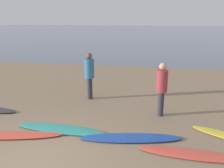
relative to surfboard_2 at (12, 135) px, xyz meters
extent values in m
cube|color=#8C7559|center=(1.15, 8.74, -0.14)|extent=(120.00, 120.00, 0.20)
cube|color=slate|center=(1.15, 60.24, -0.04)|extent=(140.00, 100.00, 0.01)
ellipsoid|color=#D84C38|center=(0.00, 0.00, 0.00)|extent=(2.69, 1.03, 0.08)
ellipsoid|color=teal|center=(1.11, 0.61, -0.01)|extent=(2.67, 0.75, 0.07)
ellipsoid|color=#1E479E|center=(3.11, 0.43, 0.00)|extent=(2.70, 1.00, 0.08)
ellipsoid|color=#D84C38|center=(4.54, -0.07, -0.01)|extent=(2.43, 0.63, 0.07)
cylinder|color=#2D2D38|center=(1.18, 3.41, 0.38)|extent=(0.20, 0.20, 0.83)
cylinder|color=teal|center=(1.18, 3.41, 1.16)|extent=(0.36, 0.36, 0.73)
sphere|color=brown|center=(1.18, 3.41, 1.64)|extent=(0.24, 0.24, 0.24)
cylinder|color=#2D2D38|center=(3.86, 2.19, 0.36)|extent=(0.19, 0.19, 0.80)
cylinder|color=#9E3338|center=(3.86, 2.19, 1.11)|extent=(0.35, 0.35, 0.70)
sphere|color=tan|center=(3.86, 2.19, 1.57)|extent=(0.23, 0.23, 0.23)
camera|label=1|loc=(3.65, -5.16, 2.97)|focal=38.40mm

